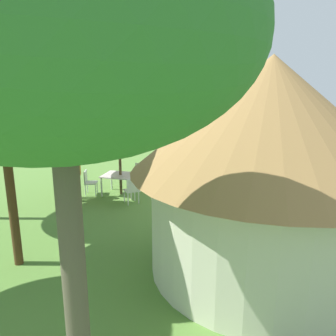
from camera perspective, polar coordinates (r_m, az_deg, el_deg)
name	(u,v)px	position (r m, az deg, el deg)	size (l,w,h in m)	color
ground_plane	(193,195)	(12.56, 4.25, -4.45)	(36.00, 36.00, 0.00)	#5B8738
thatched_hut	(266,160)	(7.24, 16.11, 1.23)	(5.57, 5.57, 4.52)	beige
shade_umbrella	(119,120)	(12.13, -8.25, 7.93)	(3.42, 3.42, 3.18)	#4F3F27
patio_dining_table	(121,177)	(12.52, -7.92, -1.47)	(1.34, 1.10, 0.74)	silver
patio_chair_near_hut	(139,173)	(13.46, -4.93, -0.88)	(0.50, 0.48, 0.90)	silver
patio_chair_west_end	(89,181)	(12.71, -13.11, -2.11)	(0.56, 0.57, 0.90)	white
patio_chair_east_end	(132,189)	(11.51, -6.00, -3.52)	(0.61, 0.61, 0.90)	white
guest_beside_umbrella	(75,172)	(12.28, -15.26, -0.62)	(0.24, 0.58, 1.62)	black
guest_behind_table	(70,175)	(12.04, -16.11, -1.16)	(0.47, 0.41, 1.56)	black
standing_watcher	(252,153)	(15.15, 13.92, 2.50)	(0.56, 0.42, 1.74)	black
striped_lounge_chair	(263,197)	(11.94, 15.57, -4.68)	(0.86, 0.61, 0.58)	#D6464A
zebra_nearest_camera	(188,153)	(14.79, 3.37, 2.53)	(1.06, 2.03, 1.56)	silver
zebra_by_umbrella	(209,170)	(12.29, 6.85, -0.31)	(2.36, 0.74, 1.48)	silver
acacia_tree_far_lawn	(0,98)	(7.77, -26.29, 10.43)	(3.92, 3.92, 4.87)	#4B321A
acacia_tree_right_background	(56,38)	(3.28, -18.18, 19.91)	(3.60, 3.60, 5.47)	brown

